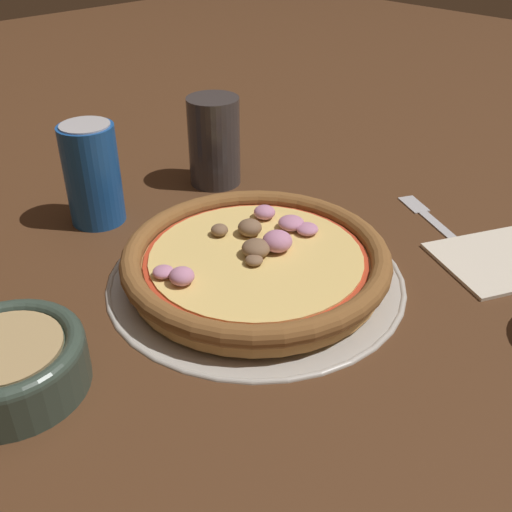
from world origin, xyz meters
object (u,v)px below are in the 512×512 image
pizza (256,260)px  bowl_near (8,362)px  pizza_tray (256,277)px  napkin (502,258)px  fork (433,221)px  drinking_cup (214,141)px  beverage_can (92,174)px

pizza → bowl_near: bearing=-5.8°
bowl_near → pizza_tray: bearing=174.1°
napkin → fork: (-0.02, -0.10, -0.00)m
pizza_tray → drinking_cup: size_ratio=2.63×
pizza_tray → pizza: 0.02m
pizza → beverage_can: 0.24m
pizza → drinking_cup: drinking_cup is taller
beverage_can → bowl_near: bearing=44.8°
napkin → fork: size_ratio=1.12×
pizza → napkin: 0.28m
drinking_cup → napkin: size_ratio=0.70×
drinking_cup → fork: 0.31m
pizza → napkin: bearing=143.5°
pizza_tray → fork: size_ratio=2.06×
pizza_tray → bowl_near: 0.26m
pizza_tray → pizza: size_ratio=1.12×
napkin → fork: napkin is taller
pizza_tray → fork: pizza_tray is taller
napkin → pizza_tray: bearing=-36.4°
pizza_tray → drinking_cup: drinking_cup is taller
pizza_tray → bowl_near: bearing=-5.9°
pizza → drinking_cup: bearing=-120.5°
pizza → pizza_tray: bearing=46.6°
drinking_cup → bowl_near: bearing=26.1°
beverage_can → napkin: bearing=124.7°
pizza → beverage_can: size_ratio=2.26×
pizza_tray → fork: bearing=165.8°
pizza_tray → pizza: pizza is taller
bowl_near → drinking_cup: 0.43m
bowl_near → napkin: (-0.48, 0.19, -0.02)m
pizza → napkin: (-0.22, 0.16, -0.02)m
pizza → bowl_near: size_ratio=2.20×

